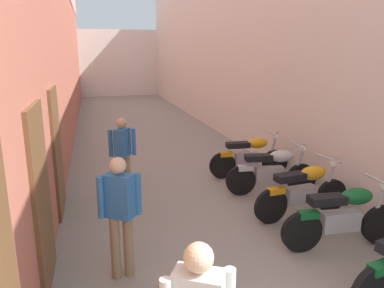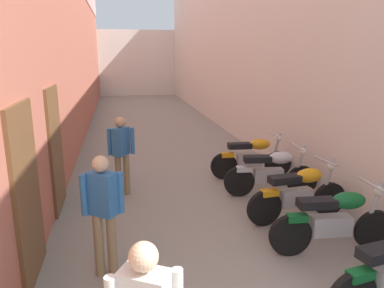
# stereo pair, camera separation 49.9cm
# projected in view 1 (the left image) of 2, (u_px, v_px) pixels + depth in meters

# --- Properties ---
(ground_plane) EXTENTS (39.89, 39.89, 0.00)m
(ground_plane) POSITION_uv_depth(u_px,v_px,m) (156.00, 145.00, 11.30)
(ground_plane) COLOR gray
(building_right) EXTENTS (0.45, 23.89, 6.63)m
(building_right) POSITION_uv_depth(u_px,v_px,m) (219.00, 37.00, 13.06)
(building_right) COLOR beige
(building_right) RESTS_ON ground
(building_far_end) EXTENTS (7.97, 2.00, 4.25)m
(building_far_end) POSITION_uv_depth(u_px,v_px,m) (118.00, 63.00, 24.79)
(building_far_end) COLOR silver
(building_far_end) RESTS_ON ground
(motorcycle_third) EXTENTS (1.85, 0.58, 1.04)m
(motorcycle_third) POSITION_uv_depth(u_px,v_px,m) (344.00, 215.00, 5.22)
(motorcycle_third) COLOR black
(motorcycle_third) RESTS_ON ground
(motorcycle_fourth) EXTENTS (1.85, 0.58, 1.04)m
(motorcycle_fourth) POSITION_uv_depth(u_px,v_px,m) (303.00, 190.00, 6.21)
(motorcycle_fourth) COLOR black
(motorcycle_fourth) RESTS_ON ground
(motorcycle_fifth) EXTENTS (1.84, 0.58, 1.04)m
(motorcycle_fifth) POSITION_uv_depth(u_px,v_px,m) (272.00, 170.00, 7.27)
(motorcycle_fifth) COLOR black
(motorcycle_fifth) RESTS_ON ground
(motorcycle_sixth) EXTENTS (1.85, 0.58, 1.04)m
(motorcycle_sixth) POSITION_uv_depth(u_px,v_px,m) (250.00, 155.00, 8.30)
(motorcycle_sixth) COLOR black
(motorcycle_sixth) RESTS_ON ground
(pedestrian_mid_alley) EXTENTS (0.52, 0.36, 1.57)m
(pedestrian_mid_alley) POSITION_uv_depth(u_px,v_px,m) (120.00, 209.00, 4.43)
(pedestrian_mid_alley) COLOR #8C7251
(pedestrian_mid_alley) RESTS_ON ground
(pedestrian_further_down) EXTENTS (0.52, 0.39, 1.57)m
(pedestrian_further_down) POSITION_uv_depth(u_px,v_px,m) (123.00, 151.00, 7.05)
(pedestrian_further_down) COLOR #8C7251
(pedestrian_further_down) RESTS_ON ground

